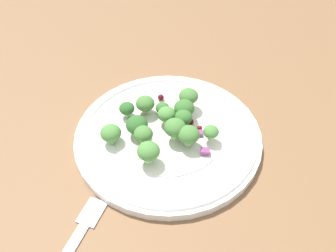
# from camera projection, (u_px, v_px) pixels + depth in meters

# --- Properties ---
(ground_plane) EXTENTS (1.80, 1.80, 0.02)m
(ground_plane) POSITION_uv_depth(u_px,v_px,m) (180.00, 153.00, 0.51)
(ground_plane) COLOR brown
(plate) EXTENTS (0.26, 0.26, 0.02)m
(plate) POSITION_uv_depth(u_px,v_px,m) (168.00, 135.00, 0.51)
(plate) COLOR white
(plate) RESTS_ON ground_plane
(dressing_pool) EXTENTS (0.15, 0.15, 0.00)m
(dressing_pool) POSITION_uv_depth(u_px,v_px,m) (168.00, 133.00, 0.51)
(dressing_pool) COLOR white
(dressing_pool) RESTS_ON plate
(broccoli_floret_0) EXTENTS (0.03, 0.03, 0.03)m
(broccoli_floret_0) POSITION_uv_depth(u_px,v_px,m) (145.00, 104.00, 0.52)
(broccoli_floret_0) COLOR #9EC684
(broccoli_floret_0) RESTS_ON plate
(broccoli_floret_1) EXTENTS (0.03, 0.03, 0.03)m
(broccoli_floret_1) POSITION_uv_depth(u_px,v_px,m) (187.00, 137.00, 0.47)
(broccoli_floret_1) COLOR #8EB77A
(broccoli_floret_1) RESTS_ON plate
(broccoli_floret_2) EXTENTS (0.02, 0.02, 0.02)m
(broccoli_floret_2) POSITION_uv_depth(u_px,v_px,m) (127.00, 109.00, 0.52)
(broccoli_floret_2) COLOR #ADD18E
(broccoli_floret_2) RESTS_ON plate
(broccoli_floret_3) EXTENTS (0.03, 0.03, 0.03)m
(broccoli_floret_3) POSITION_uv_depth(u_px,v_px,m) (137.00, 125.00, 0.49)
(broccoli_floret_3) COLOR #9EC684
(broccoli_floret_3) RESTS_ON plate
(broccoli_floret_4) EXTENTS (0.03, 0.03, 0.03)m
(broccoli_floret_4) POSITION_uv_depth(u_px,v_px,m) (143.00, 134.00, 0.48)
(broccoli_floret_4) COLOR #8EB77A
(broccoli_floret_4) RESTS_ON plate
(broccoli_floret_5) EXTENTS (0.02, 0.02, 0.02)m
(broccoli_floret_5) POSITION_uv_depth(u_px,v_px,m) (211.00, 132.00, 0.48)
(broccoli_floret_5) COLOR #ADD18E
(broccoli_floret_5) RESTS_ON plate
(broccoli_floret_6) EXTENTS (0.03, 0.03, 0.03)m
(broccoli_floret_6) POSITION_uv_depth(u_px,v_px,m) (111.00, 133.00, 0.48)
(broccoli_floret_6) COLOR #8EB77A
(broccoli_floret_6) RESTS_ON plate
(broccoli_floret_7) EXTENTS (0.02, 0.02, 0.02)m
(broccoli_floret_7) POSITION_uv_depth(u_px,v_px,m) (162.00, 108.00, 0.52)
(broccoli_floret_7) COLOR #9EC684
(broccoli_floret_7) RESTS_ON plate
(broccoli_floret_8) EXTENTS (0.02, 0.02, 0.02)m
(broccoli_floret_8) POSITION_uv_depth(u_px,v_px,m) (183.00, 118.00, 0.50)
(broccoli_floret_8) COLOR #8EB77A
(broccoli_floret_8) RESTS_ON plate
(broccoli_floret_9) EXTENTS (0.03, 0.03, 0.03)m
(broccoli_floret_9) POSITION_uv_depth(u_px,v_px,m) (177.00, 126.00, 0.48)
(broccoli_floret_9) COLOR #9EC684
(broccoli_floret_9) RESTS_ON plate
(broccoli_floret_10) EXTENTS (0.03, 0.03, 0.03)m
(broccoli_floret_10) POSITION_uv_depth(u_px,v_px,m) (148.00, 152.00, 0.45)
(broccoli_floret_10) COLOR #9EC684
(broccoli_floret_10) RESTS_ON plate
(broccoli_floret_11) EXTENTS (0.03, 0.03, 0.03)m
(broccoli_floret_11) POSITION_uv_depth(u_px,v_px,m) (167.00, 115.00, 0.51)
(broccoli_floret_11) COLOR #ADD18E
(broccoli_floret_11) RESTS_ON plate
(broccoli_floret_12) EXTENTS (0.03, 0.03, 0.03)m
(broccoli_floret_12) POSITION_uv_depth(u_px,v_px,m) (189.00, 97.00, 0.52)
(broccoli_floret_12) COLOR #8EB77A
(broccoli_floret_12) RESTS_ON plate
(broccoli_floret_13) EXTENTS (0.03, 0.03, 0.03)m
(broccoli_floret_13) POSITION_uv_depth(u_px,v_px,m) (184.00, 108.00, 0.51)
(broccoli_floret_13) COLOR #ADD18E
(broccoli_floret_13) RESTS_ON plate
(cranberry_0) EXTENTS (0.01, 0.01, 0.01)m
(cranberry_0) POSITION_uv_depth(u_px,v_px,m) (190.00, 122.00, 0.51)
(cranberry_0) COLOR #4C0A14
(cranberry_0) RESTS_ON plate
(cranberry_1) EXTENTS (0.01, 0.01, 0.01)m
(cranberry_1) POSITION_uv_depth(u_px,v_px,m) (200.00, 128.00, 0.51)
(cranberry_1) COLOR maroon
(cranberry_1) RESTS_ON plate
(cranberry_2) EXTENTS (0.01, 0.01, 0.01)m
(cranberry_2) POSITION_uv_depth(u_px,v_px,m) (161.00, 97.00, 0.55)
(cranberry_2) COLOR #4C0A14
(cranberry_2) RESTS_ON plate
(onion_bit_0) EXTENTS (0.01, 0.01, 0.00)m
(onion_bit_0) POSITION_uv_depth(u_px,v_px,m) (199.00, 133.00, 0.50)
(onion_bit_0) COLOR #843D75
(onion_bit_0) RESTS_ON plate
(onion_bit_1) EXTENTS (0.01, 0.01, 0.01)m
(onion_bit_1) POSITION_uv_depth(u_px,v_px,m) (207.00, 149.00, 0.48)
(onion_bit_1) COLOR #843D75
(onion_bit_1) RESTS_ON plate
(onion_bit_2) EXTENTS (0.01, 0.01, 0.00)m
(onion_bit_2) POSITION_uv_depth(u_px,v_px,m) (193.00, 139.00, 0.50)
(onion_bit_2) COLOR #934C84
(onion_bit_2) RESTS_ON plate
(onion_bit_3) EXTENTS (0.01, 0.01, 0.01)m
(onion_bit_3) POSITION_uv_depth(u_px,v_px,m) (141.00, 117.00, 0.52)
(onion_bit_3) COLOR #934C84
(onion_bit_3) RESTS_ON plate
(onion_bit_4) EXTENTS (0.01, 0.01, 0.01)m
(onion_bit_4) POSITION_uv_depth(u_px,v_px,m) (178.00, 133.00, 0.50)
(onion_bit_4) COLOR #A35B93
(onion_bit_4) RESTS_ON plate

